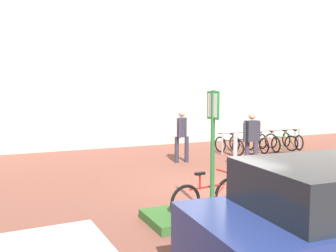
{
  "coord_description": "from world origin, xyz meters",
  "views": [
    {
      "loc": [
        -4.99,
        -8.05,
        2.44
      ],
      "look_at": [
        -0.31,
        2.35,
        1.31
      ],
      "focal_mm": 41.16,
      "sensor_mm": 36.0,
      "label": 1
    }
  ],
  "objects_px": {
    "bike_rack_cluster": "(262,142)",
    "bollard_steel": "(235,144)",
    "parking_sign_post": "(213,135)",
    "person_suited_navy": "(182,133)",
    "bike_at_sign": "(208,197)",
    "person_suited_dark": "(252,137)"
  },
  "relations": [
    {
      "from": "parking_sign_post",
      "to": "bike_at_sign",
      "type": "height_order",
      "value": "parking_sign_post"
    },
    {
      "from": "bike_at_sign",
      "to": "person_suited_dark",
      "type": "height_order",
      "value": "person_suited_dark"
    },
    {
      "from": "person_suited_dark",
      "to": "person_suited_navy",
      "type": "relative_size",
      "value": 1.0
    },
    {
      "from": "bike_at_sign",
      "to": "person_suited_navy",
      "type": "bearing_deg",
      "value": 69.19
    },
    {
      "from": "bike_rack_cluster",
      "to": "bike_at_sign",
      "type": "bearing_deg",
      "value": -135.29
    },
    {
      "from": "bollard_steel",
      "to": "bike_at_sign",
      "type": "bearing_deg",
      "value": -128.66
    },
    {
      "from": "parking_sign_post",
      "to": "person_suited_dark",
      "type": "relative_size",
      "value": 1.4
    },
    {
      "from": "bollard_steel",
      "to": "bike_rack_cluster",
      "type": "bearing_deg",
      "value": 18.58
    },
    {
      "from": "person_suited_dark",
      "to": "bollard_steel",
      "type": "bearing_deg",
      "value": 69.03
    },
    {
      "from": "bike_rack_cluster",
      "to": "person_suited_navy",
      "type": "height_order",
      "value": "person_suited_navy"
    },
    {
      "from": "parking_sign_post",
      "to": "person_suited_navy",
      "type": "distance_m",
      "value": 5.46
    },
    {
      "from": "person_suited_navy",
      "to": "parking_sign_post",
      "type": "bearing_deg",
      "value": -110.15
    },
    {
      "from": "bike_rack_cluster",
      "to": "bollard_steel",
      "type": "distance_m",
      "value": 1.72
    },
    {
      "from": "bike_at_sign",
      "to": "person_suited_navy",
      "type": "height_order",
      "value": "person_suited_navy"
    },
    {
      "from": "parking_sign_post",
      "to": "person_suited_navy",
      "type": "bearing_deg",
      "value": 69.85
    },
    {
      "from": "person_suited_dark",
      "to": "person_suited_navy",
      "type": "distance_m",
      "value": 2.32
    },
    {
      "from": "person_suited_navy",
      "to": "bollard_steel",
      "type": "bearing_deg",
      "value": 4.26
    },
    {
      "from": "bollard_steel",
      "to": "person_suited_navy",
      "type": "xyz_separation_m",
      "value": [
        -2.21,
        -0.16,
        0.53
      ]
    },
    {
      "from": "bike_rack_cluster",
      "to": "bollard_steel",
      "type": "xyz_separation_m",
      "value": [
        -1.62,
        -0.55,
        0.1
      ]
    },
    {
      "from": "person_suited_dark",
      "to": "person_suited_navy",
      "type": "bearing_deg",
      "value": 128.86
    },
    {
      "from": "bike_rack_cluster",
      "to": "bollard_steel",
      "type": "height_order",
      "value": "bollard_steel"
    },
    {
      "from": "bike_rack_cluster",
      "to": "parking_sign_post",
      "type": "bearing_deg",
      "value": -134.5
    }
  ]
}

